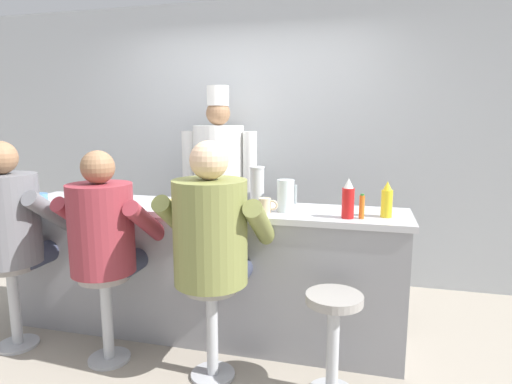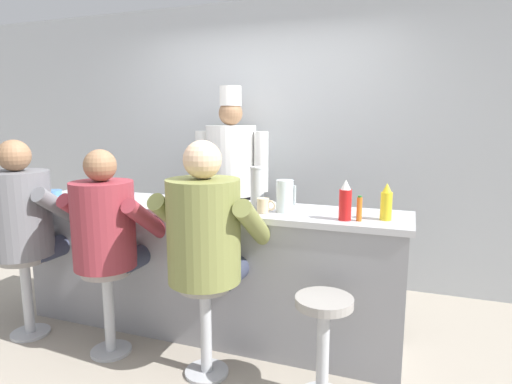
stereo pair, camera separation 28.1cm
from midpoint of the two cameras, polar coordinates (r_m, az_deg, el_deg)
ground_plane at (r=3.19m, az=-6.26°, el=-19.90°), size 20.00×20.00×0.00m
wall_back at (r=4.29m, az=3.08°, el=6.67°), size 10.00×0.06×2.70m
diner_counter at (r=3.21m, az=-4.21°, el=-10.14°), size 2.86×0.55×0.96m
ketchup_bottle_red at (r=2.67m, az=14.80°, el=-1.25°), size 0.08×0.08×0.25m
mustard_bottle_yellow at (r=2.75m, az=19.82°, el=-1.41°), size 0.07×0.07×0.23m
hot_sauce_bottle_orange at (r=2.68m, az=16.57°, el=-2.18°), size 0.03×0.03×0.15m
water_pitcher_clear at (r=2.83m, az=6.71°, el=-0.58°), size 0.13×0.11×0.21m
breakfast_plate at (r=3.14m, az=-8.15°, el=-1.33°), size 0.25×0.25×0.05m
cereal_bowl at (r=3.67m, az=-23.50°, el=-0.23°), size 0.13×0.13×0.06m
coffee_mug_blue at (r=3.36m, az=-14.91°, el=-0.23°), size 0.14×0.09×0.10m
coffee_mug_tan at (r=2.79m, az=3.93°, el=-1.86°), size 0.13×0.08×0.10m
cup_stack_steel at (r=2.90m, az=2.95°, el=0.52°), size 0.10×0.10×0.29m
diner_seated_grey at (r=3.41m, az=-26.47°, el=-3.14°), size 0.65×0.64×1.43m
diner_seated_maroon at (r=2.94m, az=-16.63°, el=-4.88°), size 0.61×0.60×1.38m
diner_seated_olive at (r=2.58m, az=-3.47°, el=-5.82°), size 0.66×0.65×1.45m
empty_stool_round at (r=2.53m, az=12.30°, el=-17.78°), size 0.32×0.32×0.61m
cook_in_whites_near at (r=4.05m, az=-1.35°, el=1.97°), size 0.73×0.47×1.87m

